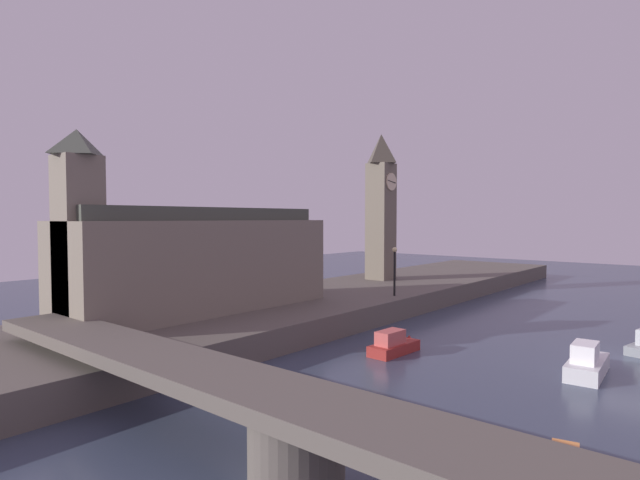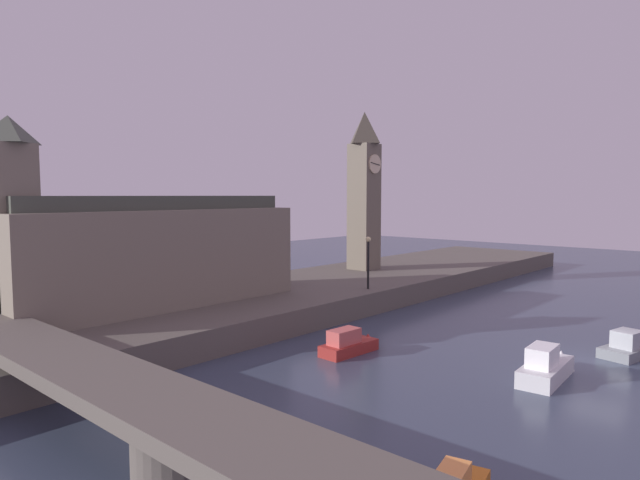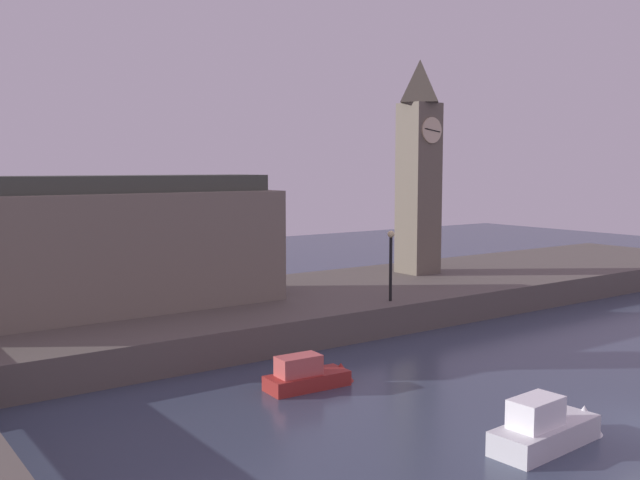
{
  "view_description": "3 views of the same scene",
  "coord_description": "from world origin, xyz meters",
  "px_view_note": "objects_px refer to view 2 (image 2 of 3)",
  "views": [
    {
      "loc": [
        -30.05,
        -4.47,
        7.26
      ],
      "look_at": [
        -4.23,
        17.2,
        5.79
      ],
      "focal_mm": 28.5,
      "sensor_mm": 36.0,
      "label": 1
    },
    {
      "loc": [
        -28.03,
        -7.14,
        7.94
      ],
      "look_at": [
        -0.41,
        17.53,
        4.91
      ],
      "focal_mm": 30.78,
      "sensor_mm": 36.0,
      "label": 2
    },
    {
      "loc": [
        -21.79,
        -11.84,
        8.3
      ],
      "look_at": [
        -2.49,
        15.12,
        4.91
      ],
      "focal_mm": 40.1,
      "sensor_mm": 36.0,
      "label": 3
    }
  ],
  "objects_px": {
    "boat_ferry_white": "(548,366)",
    "boat_cruiser_grey": "(631,346)",
    "parliament_hall": "(147,251)",
    "clock_tower": "(364,189)",
    "boat_dinghy_red": "(352,343)",
    "streetlamp": "(368,256)"
  },
  "relations": [
    {
      "from": "boat_dinghy_red",
      "to": "clock_tower",
      "type": "bearing_deg",
      "value": 35.66
    },
    {
      "from": "clock_tower",
      "to": "boat_dinghy_red",
      "type": "height_order",
      "value": "clock_tower"
    },
    {
      "from": "boat_ferry_white",
      "to": "boat_dinghy_red",
      "type": "distance_m",
      "value": 9.19
    },
    {
      "from": "clock_tower",
      "to": "parliament_hall",
      "type": "xyz_separation_m",
      "value": [
        -21.2,
        -0.44,
        -3.8
      ]
    },
    {
      "from": "parliament_hall",
      "to": "boat_dinghy_red",
      "type": "xyz_separation_m",
      "value": [
        4.59,
        -11.48,
        -4.25
      ]
    },
    {
      "from": "boat_dinghy_red",
      "to": "boat_cruiser_grey",
      "type": "bearing_deg",
      "value": -49.41
    },
    {
      "from": "clock_tower",
      "to": "boat_dinghy_red",
      "type": "bearing_deg",
      "value": -144.34
    },
    {
      "from": "boat_dinghy_red",
      "to": "parliament_hall",
      "type": "bearing_deg",
      "value": 111.79
    },
    {
      "from": "boat_cruiser_grey",
      "to": "clock_tower",
      "type": "bearing_deg",
      "value": 71.53
    },
    {
      "from": "boat_dinghy_red",
      "to": "boat_cruiser_grey",
      "type": "xyz_separation_m",
      "value": [
        9.08,
        -10.6,
        -0.04
      ]
    },
    {
      "from": "boat_dinghy_red",
      "to": "boat_cruiser_grey",
      "type": "relative_size",
      "value": 0.89
    },
    {
      "from": "boat_ferry_white",
      "to": "boat_dinghy_red",
      "type": "bearing_deg",
      "value": 106.29
    },
    {
      "from": "parliament_hall",
      "to": "boat_ferry_white",
      "type": "relative_size",
      "value": 3.8
    },
    {
      "from": "boat_ferry_white",
      "to": "boat_cruiser_grey",
      "type": "relative_size",
      "value": 1.06
    },
    {
      "from": "clock_tower",
      "to": "parliament_hall",
      "type": "height_order",
      "value": "clock_tower"
    },
    {
      "from": "parliament_hall",
      "to": "boat_dinghy_red",
      "type": "distance_m",
      "value": 13.07
    },
    {
      "from": "parliament_hall",
      "to": "boat_ferry_white",
      "type": "height_order",
      "value": "parliament_hall"
    },
    {
      "from": "boat_dinghy_red",
      "to": "boat_cruiser_grey",
      "type": "distance_m",
      "value": 13.96
    },
    {
      "from": "parliament_hall",
      "to": "boat_ferry_white",
      "type": "xyz_separation_m",
      "value": [
        7.17,
        -20.3,
        -4.16
      ]
    },
    {
      "from": "parliament_hall",
      "to": "clock_tower",
      "type": "bearing_deg",
      "value": 1.18
    },
    {
      "from": "parliament_hall",
      "to": "streetlamp",
      "type": "bearing_deg",
      "value": -24.17
    },
    {
      "from": "boat_ferry_white",
      "to": "boat_cruiser_grey",
      "type": "xyz_separation_m",
      "value": [
        6.51,
        -1.78,
        -0.13
      ]
    }
  ]
}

